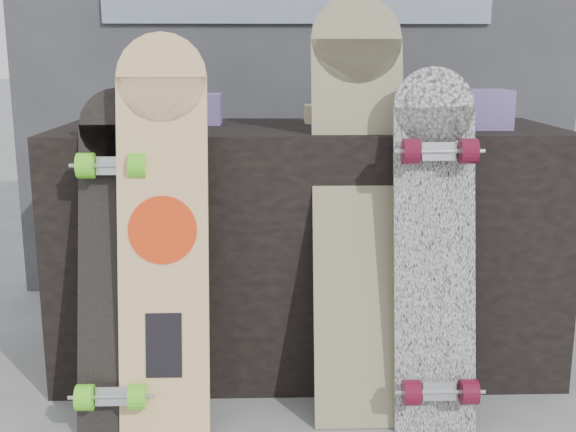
{
  "coord_description": "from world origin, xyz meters",
  "views": [
    {
      "loc": [
        -0.13,
        -1.83,
        1.03
      ],
      "look_at": [
        -0.07,
        0.2,
        0.57
      ],
      "focal_mm": 45.0,
      "sensor_mm": 36.0,
      "label": 1
    }
  ],
  "objects_px": {
    "longboard_celtic": "(359,193)",
    "longboard_cascadia": "(435,246)",
    "skateboard_dark": "(116,256)",
    "vendor_table": "(307,246)",
    "longboard_geisha": "(163,224)"
  },
  "relations": [
    {
      "from": "longboard_celtic",
      "to": "longboard_cascadia",
      "type": "bearing_deg",
      "value": -31.99
    },
    {
      "from": "longboard_celtic",
      "to": "skateboard_dark",
      "type": "relative_size",
      "value": 1.28
    },
    {
      "from": "longboard_celtic",
      "to": "vendor_table",
      "type": "bearing_deg",
      "value": 114.05
    },
    {
      "from": "vendor_table",
      "to": "longboard_celtic",
      "type": "relative_size",
      "value": 1.33
    },
    {
      "from": "vendor_table",
      "to": "longboard_cascadia",
      "type": "height_order",
      "value": "longboard_cascadia"
    },
    {
      "from": "vendor_table",
      "to": "longboard_geisha",
      "type": "height_order",
      "value": "longboard_geisha"
    },
    {
      "from": "vendor_table",
      "to": "longboard_celtic",
      "type": "distance_m",
      "value": 0.4
    },
    {
      "from": "longboard_geisha",
      "to": "skateboard_dark",
      "type": "bearing_deg",
      "value": 175.18
    },
    {
      "from": "longboard_celtic",
      "to": "longboard_cascadia",
      "type": "distance_m",
      "value": 0.27
    },
    {
      "from": "vendor_table",
      "to": "skateboard_dark",
      "type": "distance_m",
      "value": 0.69
    },
    {
      "from": "longboard_cascadia",
      "to": "skateboard_dark",
      "type": "distance_m",
      "value": 0.88
    },
    {
      "from": "longboard_celtic",
      "to": "skateboard_dark",
      "type": "distance_m",
      "value": 0.71
    },
    {
      "from": "longboard_cascadia",
      "to": "skateboard_dark",
      "type": "bearing_deg",
      "value": 178.61
    },
    {
      "from": "vendor_table",
      "to": "longboard_celtic",
      "type": "xyz_separation_m",
      "value": [
        0.13,
        -0.3,
        0.24
      ]
    },
    {
      "from": "longboard_geisha",
      "to": "longboard_cascadia",
      "type": "relative_size",
      "value": 1.09
    }
  ]
}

